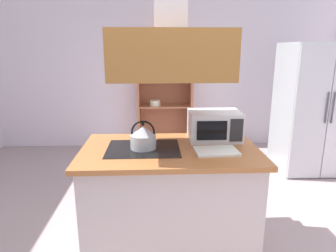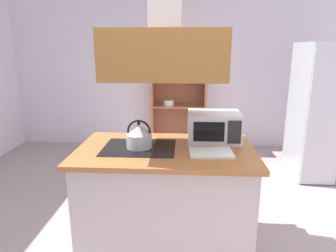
{
  "view_description": "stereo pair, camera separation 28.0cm",
  "coord_description": "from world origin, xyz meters",
  "px_view_note": "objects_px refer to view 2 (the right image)",
  "views": [
    {
      "loc": [
        -0.22,
        -2.28,
        1.71
      ],
      "look_at": [
        -0.1,
        0.43,
        1.0
      ],
      "focal_mm": 31.96,
      "sensor_mm": 36.0,
      "label": 1
    },
    {
      "loc": [
        0.06,
        -2.28,
        1.71
      ],
      "look_at": [
        -0.1,
        0.43,
        1.0
      ],
      "focal_mm": 31.96,
      "sensor_mm": 36.0,
      "label": 2
    }
  ],
  "objects_px": {
    "dish_cabinet": "(179,101)",
    "microwave": "(214,127)",
    "cutting_board": "(211,153)",
    "refrigerator": "(331,112)",
    "kettle": "(139,136)"
  },
  "relations": [
    {
      "from": "dish_cabinet",
      "to": "cutting_board",
      "type": "distance_m",
      "value": 2.83
    },
    {
      "from": "cutting_board",
      "to": "microwave",
      "type": "relative_size",
      "value": 0.74
    },
    {
      "from": "refrigerator",
      "to": "kettle",
      "type": "xyz_separation_m",
      "value": [
        -2.31,
        -1.63,
        0.11
      ]
    },
    {
      "from": "refrigerator",
      "to": "microwave",
      "type": "xyz_separation_m",
      "value": [
        -1.67,
        -1.4,
        0.14
      ]
    },
    {
      "from": "kettle",
      "to": "microwave",
      "type": "relative_size",
      "value": 0.51
    },
    {
      "from": "kettle",
      "to": "refrigerator",
      "type": "bearing_deg",
      "value": 35.22
    },
    {
      "from": "cutting_board",
      "to": "refrigerator",
      "type": "bearing_deg",
      "value": 45.39
    },
    {
      "from": "microwave",
      "to": "dish_cabinet",
      "type": "bearing_deg",
      "value": 98.52
    },
    {
      "from": "refrigerator",
      "to": "cutting_board",
      "type": "distance_m",
      "value": 2.45
    },
    {
      "from": "dish_cabinet",
      "to": "microwave",
      "type": "height_order",
      "value": "dish_cabinet"
    },
    {
      "from": "dish_cabinet",
      "to": "microwave",
      "type": "xyz_separation_m",
      "value": [
        0.37,
        -2.46,
        0.19
      ]
    },
    {
      "from": "dish_cabinet",
      "to": "cutting_board",
      "type": "xyz_separation_m",
      "value": [
        0.32,
        -2.81,
        0.07
      ]
    },
    {
      "from": "refrigerator",
      "to": "kettle",
      "type": "height_order",
      "value": "refrigerator"
    },
    {
      "from": "cutting_board",
      "to": "microwave",
      "type": "height_order",
      "value": "microwave"
    },
    {
      "from": "microwave",
      "to": "kettle",
      "type": "bearing_deg",
      "value": -159.8
    }
  ]
}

